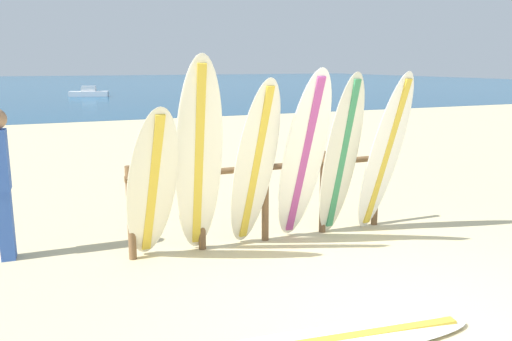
{
  "coord_description": "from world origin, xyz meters",
  "views": [
    {
      "loc": [
        -2.93,
        -3.25,
        2.25
      ],
      "look_at": [
        -0.29,
        2.93,
        0.86
      ],
      "focal_mm": 36.69,
      "sensor_mm": 36.0,
      "label": 1
    }
  ],
  "objects_px": {
    "surfboard_rack": "(265,188)",
    "surfboard_leaning_right": "(385,154)",
    "surfboard_leaning_center": "(303,160)",
    "surfboard_leaning_center_right": "(341,156)",
    "surfboard_leaning_far_left": "(152,186)",
    "small_boat_offshore": "(89,93)",
    "surfboard_leaning_center_left": "(255,166)",
    "beachgoer_standing": "(1,178)",
    "surfboard_leaning_left": "(198,160)"
  },
  "relations": [
    {
      "from": "surfboard_rack",
      "to": "beachgoer_standing",
      "type": "bearing_deg",
      "value": 168.98
    },
    {
      "from": "surfboard_leaning_left",
      "to": "surfboard_leaning_center_left",
      "type": "xyz_separation_m",
      "value": [
        0.7,
        0.04,
        -0.13
      ]
    },
    {
      "from": "surfboard_leaning_far_left",
      "to": "surfboard_leaning_center_left",
      "type": "distance_m",
      "value": 1.23
    },
    {
      "from": "surfboard_leaning_right",
      "to": "surfboard_leaning_left",
      "type": "bearing_deg",
      "value": 178.95
    },
    {
      "from": "surfboard_leaning_left",
      "to": "beachgoer_standing",
      "type": "distance_m",
      "value": 2.26
    },
    {
      "from": "surfboard_leaning_far_left",
      "to": "surfboard_rack",
      "type": "bearing_deg",
      "value": 11.33
    },
    {
      "from": "surfboard_leaning_left",
      "to": "surfboard_rack",
      "type": "bearing_deg",
      "value": 19.17
    },
    {
      "from": "surfboard_leaning_center",
      "to": "surfboard_leaning_right",
      "type": "bearing_deg",
      "value": 2.74
    },
    {
      "from": "surfboard_rack",
      "to": "surfboard_leaning_far_left",
      "type": "bearing_deg",
      "value": -168.67
    },
    {
      "from": "surfboard_leaning_far_left",
      "to": "small_boat_offshore",
      "type": "height_order",
      "value": "surfboard_leaning_far_left"
    },
    {
      "from": "surfboard_leaning_right",
      "to": "beachgoer_standing",
      "type": "xyz_separation_m",
      "value": [
        -4.55,
        0.97,
        -0.11
      ]
    },
    {
      "from": "surfboard_leaning_far_left",
      "to": "small_boat_offshore",
      "type": "xyz_separation_m",
      "value": [
        2.54,
        32.0,
        -0.66
      ]
    },
    {
      "from": "small_boat_offshore",
      "to": "surfboard_leaning_center_right",
      "type": "bearing_deg",
      "value": -90.16
    },
    {
      "from": "surfboard_leaning_center_left",
      "to": "beachgoer_standing",
      "type": "bearing_deg",
      "value": 162.04
    },
    {
      "from": "beachgoer_standing",
      "to": "small_boat_offshore",
      "type": "xyz_separation_m",
      "value": [
        4.07,
        31.11,
        -0.71
      ]
    },
    {
      "from": "surfboard_leaning_left",
      "to": "small_boat_offshore",
      "type": "xyz_separation_m",
      "value": [
        2.02,
        32.04,
        -0.92
      ]
    },
    {
      "from": "surfboard_leaning_center_left",
      "to": "small_boat_offshore",
      "type": "bearing_deg",
      "value": 87.64
    },
    {
      "from": "surfboard_leaning_far_left",
      "to": "small_boat_offshore",
      "type": "relative_size",
      "value": 0.68
    },
    {
      "from": "surfboard_rack",
      "to": "surfboard_leaning_left",
      "type": "relative_size",
      "value": 1.48
    },
    {
      "from": "surfboard_rack",
      "to": "surfboard_leaning_center_right",
      "type": "height_order",
      "value": "surfboard_leaning_center_right"
    },
    {
      "from": "surfboard_leaning_center",
      "to": "beachgoer_standing",
      "type": "bearing_deg",
      "value": 162.72
    },
    {
      "from": "surfboard_rack",
      "to": "surfboard_leaning_center",
      "type": "bearing_deg",
      "value": -56.38
    },
    {
      "from": "surfboard_leaning_left",
      "to": "surfboard_leaning_center_left",
      "type": "bearing_deg",
      "value": 3.02
    },
    {
      "from": "beachgoer_standing",
      "to": "surfboard_rack",
      "type": "bearing_deg",
      "value": -11.02
    },
    {
      "from": "surfboard_rack",
      "to": "surfboard_leaning_right",
      "type": "bearing_deg",
      "value": -14.12
    },
    {
      "from": "surfboard_leaning_center",
      "to": "surfboard_leaning_center_right",
      "type": "relative_size",
      "value": 1.03
    },
    {
      "from": "surfboard_leaning_left",
      "to": "surfboard_leaning_far_left",
      "type": "bearing_deg",
      "value": 175.8
    },
    {
      "from": "surfboard_leaning_far_left",
      "to": "small_boat_offshore",
      "type": "bearing_deg",
      "value": 85.46
    },
    {
      "from": "surfboard_leaning_center",
      "to": "surfboard_leaning_right",
      "type": "xyz_separation_m",
      "value": [
        1.23,
        0.06,
        -0.03
      ]
    },
    {
      "from": "surfboard_leaning_left",
      "to": "small_boat_offshore",
      "type": "relative_size",
      "value": 0.88
    },
    {
      "from": "surfboard_leaning_far_left",
      "to": "surfboard_leaning_right",
      "type": "bearing_deg",
      "value": -1.6
    },
    {
      "from": "surfboard_leaning_center",
      "to": "surfboard_leaning_right",
      "type": "relative_size",
      "value": 1.03
    },
    {
      "from": "surfboard_leaning_far_left",
      "to": "surfboard_leaning_left",
      "type": "height_order",
      "value": "surfboard_leaning_left"
    },
    {
      "from": "surfboard_leaning_far_left",
      "to": "surfboard_leaning_right",
      "type": "relative_size",
      "value": 0.85
    },
    {
      "from": "surfboard_leaning_center_left",
      "to": "beachgoer_standing",
      "type": "distance_m",
      "value": 2.89
    },
    {
      "from": "surfboard_rack",
      "to": "small_boat_offshore",
      "type": "xyz_separation_m",
      "value": [
        1.04,
        31.7,
        -0.43
      ]
    },
    {
      "from": "surfboard_leaning_far_left",
      "to": "beachgoer_standing",
      "type": "height_order",
      "value": "surfboard_leaning_far_left"
    },
    {
      "from": "surfboard_leaning_center_right",
      "to": "small_boat_offshore",
      "type": "xyz_separation_m",
      "value": [
        0.09,
        31.95,
        -0.82
      ]
    },
    {
      "from": "surfboard_leaning_far_left",
      "to": "surfboard_leaning_center_right",
      "type": "distance_m",
      "value": 2.46
    },
    {
      "from": "surfboard_leaning_far_left",
      "to": "surfboard_leaning_left",
      "type": "distance_m",
      "value": 0.59
    },
    {
      "from": "surfboard_leaning_center_left",
      "to": "small_boat_offshore",
      "type": "height_order",
      "value": "surfboard_leaning_center_left"
    },
    {
      "from": "surfboard_rack",
      "to": "surfboard_leaning_center_left",
      "type": "bearing_deg",
      "value": -132.4
    },
    {
      "from": "surfboard_rack",
      "to": "surfboard_leaning_far_left",
      "type": "height_order",
      "value": "surfboard_leaning_far_left"
    },
    {
      "from": "surfboard_leaning_center_right",
      "to": "small_boat_offshore",
      "type": "relative_size",
      "value": 0.8
    },
    {
      "from": "surfboard_leaning_right",
      "to": "beachgoer_standing",
      "type": "distance_m",
      "value": 4.66
    },
    {
      "from": "surfboard_leaning_right",
      "to": "surfboard_rack",
      "type": "bearing_deg",
      "value": 165.88
    },
    {
      "from": "surfboard_leaning_center_left",
      "to": "surfboard_leaning_right",
      "type": "xyz_separation_m",
      "value": [
        1.81,
        -0.08,
        0.03
      ]
    },
    {
      "from": "surfboard_leaning_center",
      "to": "surfboard_leaning_center_left",
      "type": "bearing_deg",
      "value": 166.06
    },
    {
      "from": "surfboard_leaning_right",
      "to": "small_boat_offshore",
      "type": "distance_m",
      "value": 32.1
    },
    {
      "from": "surfboard_leaning_center_right",
      "to": "surfboard_leaning_right",
      "type": "height_order",
      "value": "surfboard_leaning_right"
    }
  ]
}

